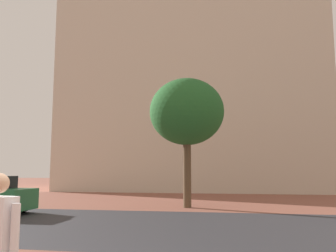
{
  "coord_description": "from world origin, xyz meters",
  "views": [
    {
      "loc": [
        2.56,
        -4.16,
        1.76
      ],
      "look_at": [
        0.02,
        10.27,
        3.59
      ],
      "focal_mm": 37.76,
      "sensor_mm": 36.0,
      "label": 1
    }
  ],
  "objects": [
    {
      "name": "tree_curb_far",
      "position": [
        0.52,
        12.76,
        4.56
      ],
      "size": [
        3.62,
        3.62,
        6.22
      ],
      "color": "brown",
      "rests_on": "ground_plane"
    },
    {
      "name": "landmark_building",
      "position": [
        -1.07,
        29.1,
        11.26
      ],
      "size": [
        22.68,
        12.87,
        36.44
      ],
      "color": "beige",
      "rests_on": "ground_plane"
    },
    {
      "name": "ground_plane",
      "position": [
        0.0,
        10.0,
        0.0
      ],
      "size": [
        120.0,
        120.0,
        0.0
      ],
      "primitive_type": "plane",
      "color": "brown"
    },
    {
      "name": "street_asphalt_strip",
      "position": [
        0.0,
        7.17,
        0.0
      ],
      "size": [
        120.0,
        7.72,
        0.0
      ],
      "primitive_type": "cube",
      "color": "#2D2D33",
      "rests_on": "ground_plane"
    }
  ]
}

